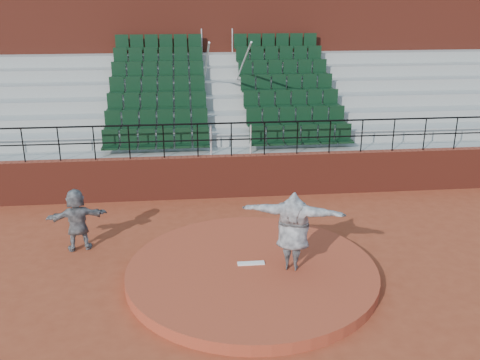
# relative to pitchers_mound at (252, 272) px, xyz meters

# --- Properties ---
(ground) EXTENTS (90.00, 90.00, 0.00)m
(ground) POSITION_rel_pitchers_mound_xyz_m (0.00, 0.00, -0.12)
(ground) COLOR brown
(ground) RESTS_ON ground
(pitchers_mound) EXTENTS (5.50, 5.50, 0.25)m
(pitchers_mound) POSITION_rel_pitchers_mound_xyz_m (0.00, 0.00, 0.00)
(pitchers_mound) COLOR #A23C24
(pitchers_mound) RESTS_ON ground
(pitching_rubber) EXTENTS (0.60, 0.15, 0.03)m
(pitching_rubber) POSITION_rel_pitchers_mound_xyz_m (0.00, 0.15, 0.14)
(pitching_rubber) COLOR white
(pitching_rubber) RESTS_ON pitchers_mound
(boundary_wall) EXTENTS (24.00, 0.30, 1.30)m
(boundary_wall) POSITION_rel_pitchers_mound_xyz_m (0.00, 5.00, 0.53)
(boundary_wall) COLOR maroon
(boundary_wall) RESTS_ON ground
(wall_railing) EXTENTS (24.04, 0.05, 1.03)m
(wall_railing) POSITION_rel_pitchers_mound_xyz_m (0.00, 5.00, 1.90)
(wall_railing) COLOR black
(wall_railing) RESTS_ON boundary_wall
(seating_deck) EXTENTS (24.00, 5.97, 4.63)m
(seating_deck) POSITION_rel_pitchers_mound_xyz_m (0.00, 8.65, 1.32)
(seating_deck) COLOR #989893
(seating_deck) RESTS_ON ground
(press_box_facade) EXTENTS (24.00, 3.00, 7.10)m
(press_box_facade) POSITION_rel_pitchers_mound_xyz_m (0.00, 12.60, 3.43)
(press_box_facade) COLOR maroon
(press_box_facade) RESTS_ON ground
(pitcher) EXTENTS (2.26, 1.26, 1.78)m
(pitcher) POSITION_rel_pitchers_mound_xyz_m (0.87, -0.12, 1.01)
(pitcher) COLOR black
(pitcher) RESTS_ON pitchers_mound
(fielder) EXTENTS (1.50, 0.74, 1.56)m
(fielder) POSITION_rel_pitchers_mound_xyz_m (-4.02, 1.81, 0.65)
(fielder) COLOR black
(fielder) RESTS_ON ground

